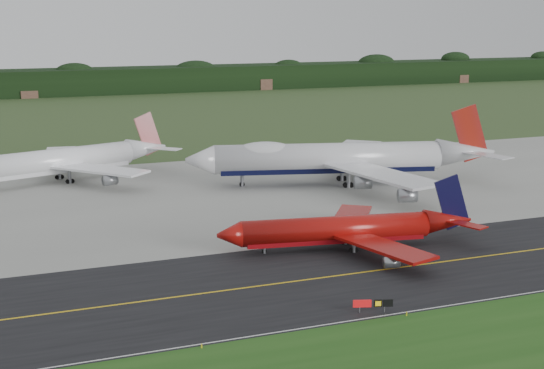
{
  "coord_description": "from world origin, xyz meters",
  "views": [
    {
      "loc": [
        -45.77,
        -97.12,
        36.43
      ],
      "look_at": [
        -0.43,
        22.0,
        8.05
      ],
      "focal_mm": 50.0,
      "sensor_mm": 36.0,
      "label": 1
    }
  ],
  "objects": [
    {
      "name": "taxiway_sign",
      "position": [
        -2.1,
        -18.02,
        1.19
      ],
      "size": [
        4.88,
        1.68,
        1.68
      ],
      "color": "slate",
      "rests_on": "ground"
    },
    {
      "name": "taxiway",
      "position": [
        0.0,
        -4.0,
        0.01
      ],
      "size": [
        400.0,
        32.0,
        0.02
      ],
      "primitive_type": "cube",
      "color": "black",
      "rests_on": "ground"
    },
    {
      "name": "jet_star_tail",
      "position": [
        -30.36,
        75.67,
        4.69
      ],
      "size": [
        52.25,
        42.63,
        14.06
      ],
      "color": "white",
      "rests_on": "ground"
    },
    {
      "name": "taxiway_centreline",
      "position": [
        0.0,
        -4.0,
        0.03
      ],
      "size": [
        400.0,
        0.4,
        0.0
      ],
      "primitive_type": "cube",
      "color": "gold",
      "rests_on": "taxiway"
    },
    {
      "name": "edge_marker_left",
      "position": [
        -25.08,
        -20.5,
        0.25
      ],
      "size": [
        0.16,
        0.16,
        0.5
      ],
      "primitive_type": "cylinder",
      "color": "yellow",
      "rests_on": "ground"
    },
    {
      "name": "edge_marker_center",
      "position": [
        1.33,
        -20.5,
        0.25
      ],
      "size": [
        0.16,
        0.16,
        0.5
      ],
      "primitive_type": "cylinder",
      "color": "yellow",
      "rests_on": "ground"
    },
    {
      "name": "jet_red_737",
      "position": [
        7.24,
        7.34,
        3.16
      ],
      "size": [
        42.27,
        34.09,
        11.43
      ],
      "color": "#990E0B",
      "rests_on": "ground"
    },
    {
      "name": "grass_verge",
      "position": [
        0.0,
        -35.0,
        0.01
      ],
      "size": [
        400.0,
        30.0,
        0.01
      ],
      "primitive_type": "cube",
      "color": "#1F4C16",
      "rests_on": "ground"
    },
    {
      "name": "horizon_treeline",
      "position": [
        0.0,
        273.76,
        5.47
      ],
      "size": [
        700.0,
        25.0,
        12.0
      ],
      "color": "black",
      "rests_on": "ground"
    },
    {
      "name": "ground",
      "position": [
        0.0,
        0.0,
        0.0
      ],
      "size": [
        600.0,
        600.0,
        0.0
      ],
      "primitive_type": "plane",
      "color": "#304922",
      "rests_on": "ground"
    },
    {
      "name": "jet_ba_747",
      "position": [
        26.3,
        50.78,
        5.94
      ],
      "size": [
        68.61,
        55.78,
        17.45
      ],
      "color": "silver",
      "rests_on": "ground"
    },
    {
      "name": "taxiway_edge_line",
      "position": [
        0.0,
        -19.5,
        0.03
      ],
      "size": [
        400.0,
        0.25,
        0.0
      ],
      "primitive_type": "cube",
      "color": "silver",
      "rests_on": "taxiway"
    },
    {
      "name": "apron",
      "position": [
        0.0,
        51.0,
        0.01
      ],
      "size": [
        400.0,
        78.0,
        0.01
      ],
      "primitive_type": "cube",
      "color": "gray",
      "rests_on": "ground"
    }
  ]
}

